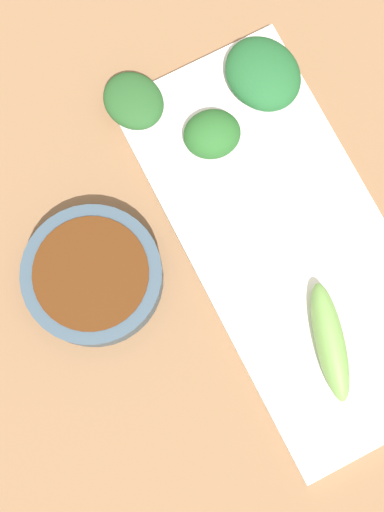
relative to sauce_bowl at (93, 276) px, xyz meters
The scene contains 7 objects.
tabletop 0.11m from the sauce_bowl, 16.80° to the right, with size 2.10×2.10×0.02m, color brown.
sauce_bowl is the anchor object (origin of this frame).
serving_plate 0.17m from the sauce_bowl, 16.76° to the right, with size 0.17×0.37×0.01m, color white.
broccoli_leafy_0 0.16m from the sauce_bowl, 50.66° to the left, with size 0.05×0.06×0.02m, color #245224.
broccoli_leafy_2 0.23m from the sauce_bowl, 23.56° to the left, with size 0.06×0.07×0.03m, color #1F5B2C.
broccoli_stalk_3 0.21m from the sauce_bowl, 42.91° to the right, with size 0.02×0.10×0.03m, color #6EA24C.
broccoli_leafy_4 0.16m from the sauce_bowl, 23.43° to the left, with size 0.05×0.04×0.03m, color #255D26.
Camera 1 is at (-0.07, -0.09, 0.66)m, focal length 51.49 mm.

